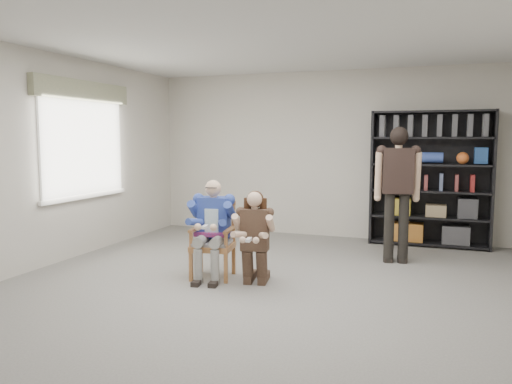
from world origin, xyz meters
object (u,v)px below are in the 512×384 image
at_px(armchair, 213,240).
at_px(bookshelf, 430,179).
at_px(seated_man, 213,229).
at_px(kneeling_woman, 254,238).
at_px(standing_man, 397,196).

bearing_deg(armchair, bookshelf, 39.73).
xyz_separation_m(armchair, seated_man, (-0.00, 0.00, 0.14)).
bearing_deg(kneeling_woman, bookshelf, 48.37).
distance_m(kneeling_woman, bookshelf, 3.48).
distance_m(armchair, bookshelf, 3.74).
bearing_deg(armchair, kneeling_woman, -21.22).
xyz_separation_m(armchair, kneeling_woman, (0.58, -0.12, 0.09)).
relative_size(kneeling_woman, standing_man, 0.60).
distance_m(seated_man, kneeling_woman, 0.59).
distance_m(armchair, seated_man, 0.14).
xyz_separation_m(seated_man, standing_man, (2.02, 1.51, 0.31)).
height_order(seated_man, standing_man, standing_man).
relative_size(kneeling_woman, bookshelf, 0.52).
bearing_deg(kneeling_woman, armchair, 158.78).
height_order(kneeling_woman, bookshelf, bookshelf).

